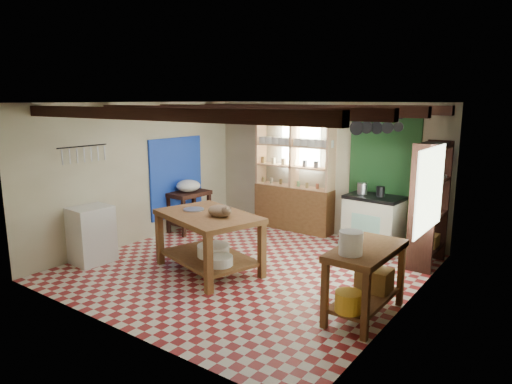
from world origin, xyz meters
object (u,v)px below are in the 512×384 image
Objects in this scene: prep_table at (189,211)px; right_counter at (365,282)px; white_cabinet at (92,235)px; work_table at (209,242)px; stove at (373,222)px; cat at (220,211)px.

right_counter reaches higher than prep_table.
white_cabinet is at bearing -168.76° from right_counter.
stove reaches higher than work_table.
right_counter is at bearing -66.76° from stove.
prep_table is at bearing 162.57° from right_counter.
stove reaches higher than prep_table.
prep_table is (-1.80, 1.41, -0.05)m from work_table.
prep_table is 2.25m from white_cabinet.
right_counter is (4.40, 0.82, -0.02)m from white_cabinet.
cat reaches higher than right_counter.
stove is at bearing 22.28° from prep_table.
stove is 3.64m from prep_table.
white_cabinet is at bearing -152.27° from cat.
white_cabinet is (-0.02, -2.25, 0.06)m from prep_table.
prep_table is 4.61m from right_counter.
stove is 0.79× the size of right_counter.
white_cabinet is 2.29m from cat.
right_counter is (4.38, -1.44, 0.03)m from prep_table.
cat is (0.25, -0.02, 0.55)m from work_table.
white_cabinet reaches higher than work_table.
work_table is 1.97× the size of prep_table.
cat is at bearing -179.32° from right_counter.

